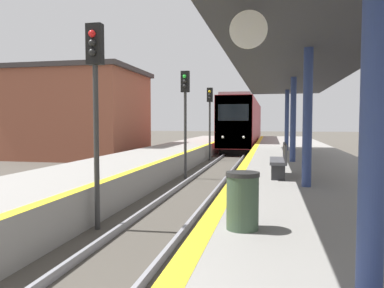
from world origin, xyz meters
TOP-DOWN VIEW (x-y plane):
  - train at (0.00, 35.28)m, footprint 2.64×21.08m
  - signal_near at (-1.30, 6.67)m, footprint 0.36×0.31m
  - signal_mid at (-1.05, 14.57)m, footprint 0.36×0.31m
  - signal_far at (-1.26, 22.47)m, footprint 0.36×0.31m
  - station_canopy at (3.39, 10.81)m, footprint 3.91×22.91m
  - trash_bin at (2.18, 4.12)m, footprint 0.48×0.48m
  - bench at (2.82, 9.48)m, footprint 0.44×1.71m
  - station_building at (-11.07, 22.76)m, footprint 9.72×7.36m

SIDE VIEW (x-z plane):
  - trash_bin at x=2.18m, z-range 0.94..1.75m
  - bench at x=2.82m, z-range 0.97..1.89m
  - train at x=0.00m, z-range 0.04..4.64m
  - station_building at x=-11.07m, z-range 0.01..6.10m
  - signal_near at x=-1.30m, z-range 0.91..5.55m
  - signal_mid at x=-1.05m, z-range 0.91..5.55m
  - signal_far at x=-1.26m, z-range 0.91..5.55m
  - station_canopy at x=3.39m, z-range 2.49..5.92m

